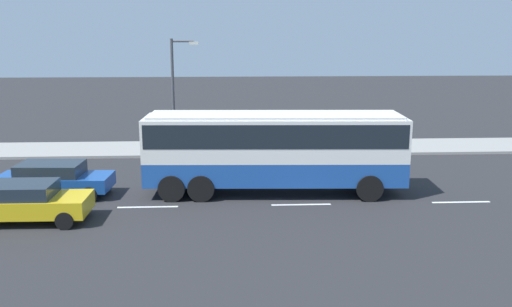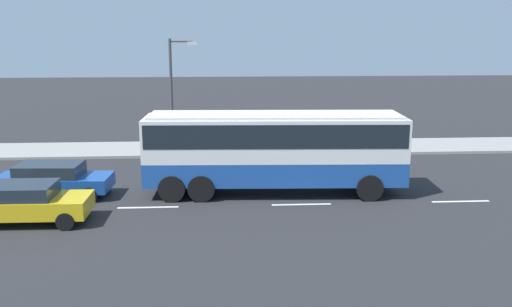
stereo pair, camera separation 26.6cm
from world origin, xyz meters
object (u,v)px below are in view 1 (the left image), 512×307
Objects in this scene: car_yellow_taxi at (29,201)px; pedestrian_at_crossing at (376,133)px; car_blue_saloon at (53,178)px; coach_bus at (275,145)px; pedestrian_near_curb at (242,133)px; street_lamp at (176,88)px.

pedestrian_at_crossing is at bearing 36.89° from car_yellow_taxi.
coach_bus is at bearing 2.87° from car_blue_saloon.
car_blue_saloon is 3.06× the size of pedestrian_near_curb.
street_lamp is at bearing 68.46° from car_yellow_taxi.
street_lamp is (4.53, 7.69, 2.99)m from car_blue_saloon.
street_lamp is (-11.46, -0.76, 2.75)m from pedestrian_at_crossing.
street_lamp is at bearing 124.31° from coach_bus.
pedestrian_near_curb is 0.25× the size of street_lamp.
pedestrian_near_curb is at bearing 112.45° from pedestrian_at_crossing.
pedestrian_near_curb is (8.17, 8.62, 0.29)m from car_blue_saloon.
pedestrian_near_curb reaches higher than car_yellow_taxi.
car_yellow_taxi is 2.64× the size of pedestrian_near_curb.
pedestrian_at_crossing is (7.82, -0.18, -0.04)m from pedestrian_near_curb.
car_yellow_taxi is (-9.23, -3.19, -1.36)m from coach_bus.
car_yellow_taxi reaches higher than car_blue_saloon.
pedestrian_at_crossing is (15.99, 8.44, 0.24)m from car_blue_saloon.
coach_bus reaches higher than pedestrian_at_crossing.
coach_bus is at bearing 165.75° from pedestrian_at_crossing.
street_lamp reaches higher than car_yellow_taxi.
car_blue_saloon is at bearing 105.58° from pedestrian_near_curb.
coach_bus is 9.86m from car_yellow_taxi.
street_lamp reaches higher than car_blue_saloon.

